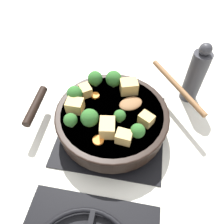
{
  "coord_description": "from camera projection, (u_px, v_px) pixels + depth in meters",
  "views": [
    {
      "loc": [
        -0.07,
        0.37,
        0.55
      ],
      "look_at": [
        0.0,
        0.0,
        0.08
      ],
      "focal_mm": 35.0,
      "sensor_mm": 36.0,
      "label": 1
    }
  ],
  "objects": [
    {
      "name": "broccoli_floret_east_rim",
      "position": [
        90.0,
        118.0,
        0.56
      ],
      "size": [
        0.05,
        0.05,
        0.05
      ],
      "color": "#709956",
      "rests_on": "skillet_pan"
    },
    {
      "name": "tofu_cube_near_handle",
      "position": [
        108.0,
        128.0,
        0.55
      ],
      "size": [
        0.05,
        0.05,
        0.04
      ],
      "primitive_type": "cube",
      "rotation": [
        0.0,
        0.0,
        4.86
      ],
      "color": "tan",
      "rests_on": "skillet_pan"
    },
    {
      "name": "broccoli_floret_near_spoon",
      "position": [
        114.0,
        79.0,
        0.65
      ],
      "size": [
        0.05,
        0.05,
        0.05
      ],
      "color": "#709956",
      "rests_on": "skillet_pan"
    },
    {
      "name": "broccoli_floret_west_rim",
      "position": [
        75.0,
        94.0,
        0.61
      ],
      "size": [
        0.04,
        0.04,
        0.05
      ],
      "color": "#709956",
      "rests_on": "skillet_pan"
    },
    {
      "name": "broccoli_floret_south_cluster",
      "position": [
        95.0,
        78.0,
        0.65
      ],
      "size": [
        0.04,
        0.04,
        0.05
      ],
      "color": "#709956",
      "rests_on": "skillet_pan"
    },
    {
      "name": "carrot_slice_edge_slice",
      "position": [
        90.0,
        117.0,
        0.59
      ],
      "size": [
        0.03,
        0.03,
        0.01
      ],
      "primitive_type": "cylinder",
      "color": "orange",
      "rests_on": "skillet_pan"
    },
    {
      "name": "pepper_mill",
      "position": [
        195.0,
        75.0,
        0.68
      ],
      "size": [
        0.06,
        0.06,
        0.21
      ],
      "color": "#333338",
      "rests_on": "ground_plane"
    },
    {
      "name": "broccoli_floret_center_top",
      "position": [
        120.0,
        116.0,
        0.57
      ],
      "size": [
        0.03,
        0.03,
        0.04
      ],
      "color": "#709956",
      "rests_on": "skillet_pan"
    },
    {
      "name": "ground_plane",
      "position": [
        112.0,
        129.0,
        0.67
      ],
      "size": [
        2.4,
        2.4,
        0.0
      ],
      "primitive_type": "plane",
      "color": "silver"
    },
    {
      "name": "wooden_spoon",
      "position": [
        159.0,
        93.0,
        0.64
      ],
      "size": [
        0.25,
        0.24,
        0.02
      ],
      "color": "brown",
      "rests_on": "skillet_pan"
    },
    {
      "name": "tofu_cube_back_piece",
      "position": [
        86.0,
        90.0,
        0.64
      ],
      "size": [
        0.05,
        0.05,
        0.03
      ],
      "primitive_type": "cube",
      "rotation": [
        0.0,
        0.0,
        5.36
      ],
      "color": "tan",
      "rests_on": "skillet_pan"
    },
    {
      "name": "front_burner_grate",
      "position": [
        112.0,
        127.0,
        0.66
      ],
      "size": [
        0.31,
        0.31,
        0.03
      ],
      "color": "black",
      "rests_on": "ground_plane"
    },
    {
      "name": "carrot_slice_near_center",
      "position": [
        95.0,
        95.0,
        0.64
      ],
      "size": [
        0.02,
        0.02,
        0.01
      ],
      "primitive_type": "cylinder",
      "color": "orange",
      "rests_on": "skillet_pan"
    },
    {
      "name": "tofu_cube_east_chunk",
      "position": [
        146.0,
        119.0,
        0.57
      ],
      "size": [
        0.05,
        0.04,
        0.03
      ],
      "primitive_type": "cube",
      "rotation": [
        0.0,
        0.0,
        5.73
      ],
      "color": "tan",
      "rests_on": "skillet_pan"
    },
    {
      "name": "tofu_cube_west_chunk",
      "position": [
        129.0,
        87.0,
        0.64
      ],
      "size": [
        0.06,
        0.05,
        0.04
      ],
      "primitive_type": "cube",
      "rotation": [
        0.0,
        0.0,
        0.31
      ],
      "color": "tan",
      "rests_on": "skillet_pan"
    },
    {
      "name": "skillet_pan",
      "position": [
        111.0,
        117.0,
        0.62
      ],
      "size": [
        0.4,
        0.32,
        0.06
      ],
      "color": "black",
      "rests_on": "front_burner_grate"
    },
    {
      "name": "broccoli_floret_north_edge",
      "position": [
        71.0,
        120.0,
        0.56
      ],
      "size": [
        0.04,
        0.04,
        0.04
      ],
      "color": "#709956",
      "rests_on": "skillet_pan"
    },
    {
      "name": "carrot_slice_orange_thin",
      "position": [
        98.0,
        140.0,
        0.54
      ],
      "size": [
        0.03,
        0.03,
        0.01
      ],
      "primitive_type": "cylinder",
      "color": "orange",
      "rests_on": "skillet_pan"
    },
    {
      "name": "tofu_cube_front_piece",
      "position": [
        75.0,
        106.0,
        0.6
      ],
      "size": [
        0.05,
        0.04,
        0.04
      ],
      "primitive_type": "cube",
      "rotation": [
        0.0,
        0.0,
        6.26
      ],
      "color": "tan",
      "rests_on": "skillet_pan"
    },
    {
      "name": "broccoli_floret_mid_floret",
      "position": [
        138.0,
        131.0,
        0.53
      ],
      "size": [
        0.04,
        0.04,
        0.04
      ],
      "color": "#709956",
      "rests_on": "skillet_pan"
    },
    {
      "name": "tofu_cube_center_large",
      "position": [
        124.0,
        137.0,
        0.54
      ],
      "size": [
        0.04,
        0.04,
        0.03
      ],
      "primitive_type": "cube",
      "rotation": [
        0.0,
        0.0,
        3.03
      ],
      "color": "tan",
      "rests_on": "skillet_pan"
    }
  ]
}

